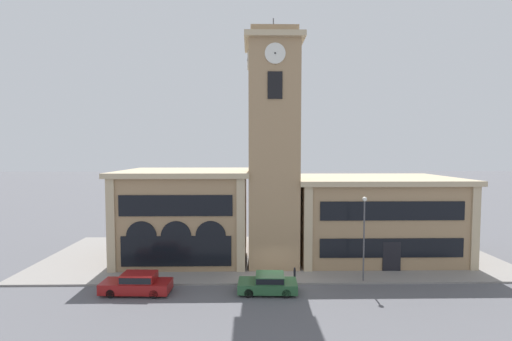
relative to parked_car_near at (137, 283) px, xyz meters
The scene contains 9 objects.
ground_plane 10.22m from the parked_car_near, ahead, with size 300.00×300.00×0.00m, color #56565B.
sidewalk_kerb 13.23m from the parked_car_near, 40.21° to the left, with size 42.42×14.25×0.15m.
clock_tower 15.16m from the parked_car_near, 31.37° to the left, with size 5.00×5.00×21.65m.
town_hall_left_wing 9.64m from the parked_car_near, 77.56° to the left, with size 12.10×10.35×8.37m.
town_hall_right_wing 22.00m from the parked_car_near, 23.84° to the left, with size 15.46×10.35×7.69m.
parked_car_near is the anchor object (origin of this frame).
parked_car_mid 9.36m from the parked_car_near, ahead, with size 4.28×2.07×1.37m.
street_lamp 17.29m from the parked_car_near, ahead, with size 0.36×0.36×6.54m.
bollard 11.64m from the parked_car_near, ahead, with size 0.18×0.18×1.06m.
Camera 1 is at (-2.02, -25.43, 10.13)m, focal length 24.00 mm.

